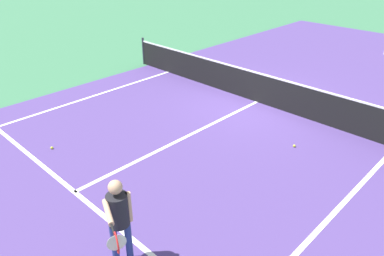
# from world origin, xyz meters

# --- Properties ---
(ground_plane) EXTENTS (60.00, 60.00, 0.00)m
(ground_plane) POSITION_xyz_m (0.00, 0.00, 0.00)
(ground_plane) COLOR #38724C
(court_surface_inbounds) EXTENTS (10.62, 24.40, 0.00)m
(court_surface_inbounds) POSITION_xyz_m (0.00, 0.00, 0.00)
(court_surface_inbounds) COLOR #4C387A
(court_surface_inbounds) RESTS_ON ground_plane
(line_sideline_left) EXTENTS (0.10, 11.89, 0.01)m
(line_sideline_left) POSITION_xyz_m (-4.11, -5.95, 0.00)
(line_sideline_left) COLOR white
(line_sideline_left) RESTS_ON ground_plane
(line_service_near) EXTENTS (8.22, 0.10, 0.01)m
(line_service_near) POSITION_xyz_m (0.00, -6.40, 0.00)
(line_service_near) COLOR white
(line_service_near) RESTS_ON ground_plane
(line_center_service) EXTENTS (0.10, 6.40, 0.01)m
(line_center_service) POSITION_xyz_m (0.00, -3.20, 0.00)
(line_center_service) COLOR white
(line_center_service) RESTS_ON ground_plane
(net) EXTENTS (11.19, 0.09, 1.07)m
(net) POSITION_xyz_m (0.00, 0.00, 0.49)
(net) COLOR #33383D
(net) RESTS_ON ground_plane
(player_near) EXTENTS (1.02, 0.83, 1.57)m
(player_near) POSITION_xyz_m (2.21, -6.80, 0.97)
(player_near) COLOR navy
(player_near) RESTS_ON ground_plane
(tennis_ball_mid_court) EXTENTS (0.07, 0.07, 0.07)m
(tennis_ball_mid_court) POSITION_xyz_m (-1.94, -5.89, 0.03)
(tennis_ball_mid_court) COLOR #CCE033
(tennis_ball_mid_court) RESTS_ON ground_plane
(tennis_ball_near_net) EXTENTS (0.07, 0.07, 0.07)m
(tennis_ball_near_net) POSITION_xyz_m (2.29, -1.67, 0.03)
(tennis_ball_near_net) COLOR #CCE033
(tennis_ball_near_net) RESTS_ON ground_plane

